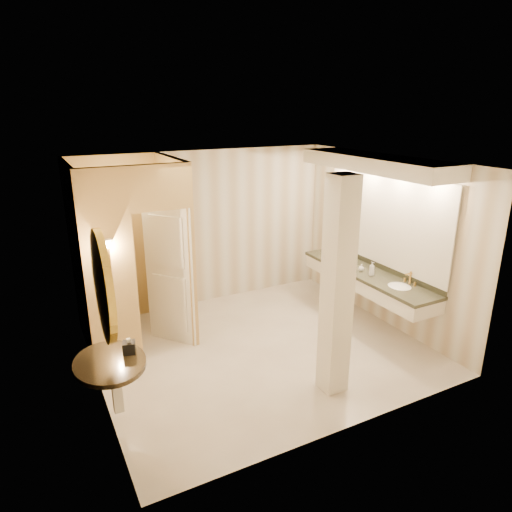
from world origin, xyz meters
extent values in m
plane|color=beige|center=(0.00, 0.00, 0.00)|extent=(4.50, 4.50, 0.00)
plane|color=white|center=(0.00, 0.00, 2.70)|extent=(4.50, 4.50, 0.00)
cube|color=beige|center=(0.00, 2.00, 1.35)|extent=(4.50, 0.02, 2.70)
cube|color=beige|center=(0.00, -2.00, 1.35)|extent=(4.50, 0.02, 2.70)
cube|color=beige|center=(-2.25, 0.00, 1.35)|extent=(0.02, 4.00, 2.70)
cube|color=beige|center=(2.25, 0.00, 1.35)|extent=(0.02, 4.00, 2.70)
cube|color=#D4B96F|center=(-0.80, 1.25, 1.35)|extent=(0.10, 1.50, 2.70)
cube|color=#D4B96F|center=(-1.93, 0.50, 1.35)|extent=(0.65, 0.10, 2.70)
cube|color=#D4B96F|center=(-1.20, 0.50, 2.40)|extent=(0.80, 0.10, 0.60)
cube|color=silver|center=(-1.05, 0.81, 1.05)|extent=(0.54, 0.66, 2.10)
cylinder|color=gold|center=(-1.93, 0.43, 1.55)|extent=(0.03, 0.03, 0.30)
cone|color=silver|center=(-1.93, 0.43, 1.75)|extent=(0.14, 0.14, 0.14)
cube|color=silver|center=(1.95, -0.01, 0.73)|extent=(0.60, 2.60, 0.24)
cube|color=black|center=(1.95, -0.01, 0.85)|extent=(0.64, 2.64, 0.05)
cube|color=black|center=(2.23, -0.01, 0.92)|extent=(0.03, 2.60, 0.10)
ellipsoid|color=white|center=(1.95, -0.72, 0.83)|extent=(0.40, 0.44, 0.15)
cylinder|color=gold|center=(2.15, -0.72, 0.96)|extent=(0.03, 0.03, 0.22)
ellipsoid|color=white|center=(1.95, 0.69, 0.83)|extent=(0.40, 0.44, 0.15)
cylinder|color=gold|center=(2.15, 0.69, 0.96)|extent=(0.03, 0.03, 0.22)
cube|color=white|center=(2.23, -0.01, 1.70)|extent=(0.03, 2.60, 1.40)
cube|color=silver|center=(1.95, -0.01, 2.59)|extent=(0.75, 2.80, 0.22)
cylinder|color=black|center=(-2.23, -0.87, 0.85)|extent=(0.92, 0.92, 0.05)
cube|color=silver|center=(-2.19, -0.87, 0.55)|extent=(0.10, 0.10, 0.60)
cylinder|color=yellow|center=(-2.21, -0.87, 1.70)|extent=(0.07, 0.92, 0.92)
cylinder|color=white|center=(-2.17, -0.87, 1.70)|extent=(0.02, 0.73, 0.73)
cube|color=silver|center=(0.35, -1.29, 1.35)|extent=(0.29, 0.29, 2.70)
cube|color=black|center=(-2.01, -0.80, 0.94)|extent=(0.16, 0.16, 0.13)
imported|color=white|center=(-1.60, 1.65, 0.33)|extent=(0.53, 0.73, 0.67)
imported|color=beige|center=(1.87, 0.29, 0.94)|extent=(0.07, 0.07, 0.14)
imported|color=silver|center=(1.87, 0.05, 0.93)|extent=(0.09, 0.09, 0.11)
imported|color=#C6B28C|center=(1.88, -0.18, 0.99)|extent=(0.10, 0.10, 0.22)
camera|label=1|loc=(-2.79, -5.26, 3.40)|focal=32.00mm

